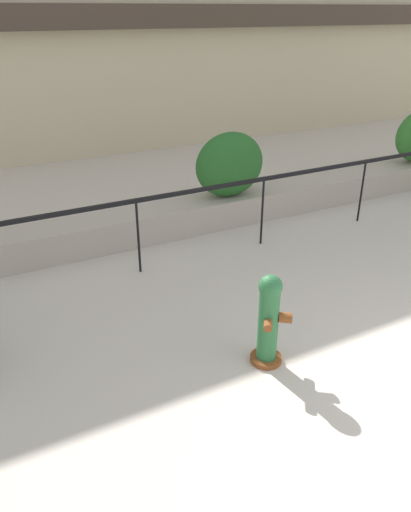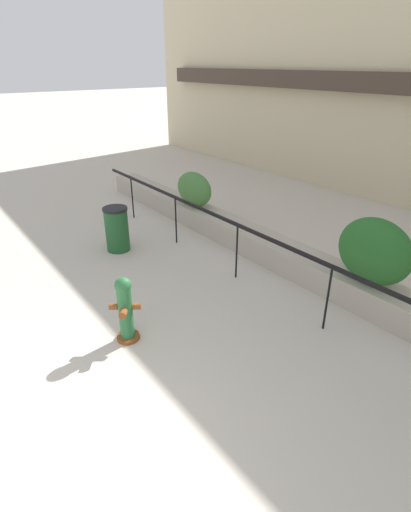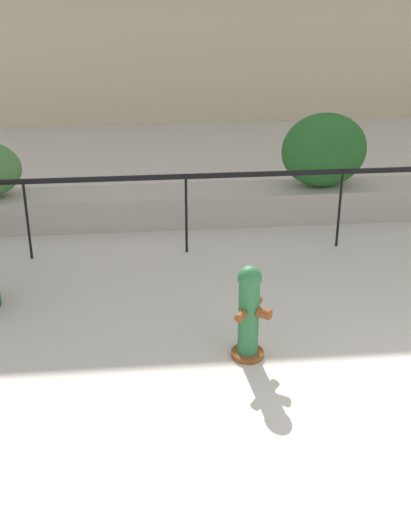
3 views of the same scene
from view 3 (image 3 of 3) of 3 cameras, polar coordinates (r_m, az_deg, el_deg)
planter_wall_low at (r=11.23m, az=9.09°, el=4.36°), size 18.00×0.70×0.50m
fence_railing_segment at (r=9.97m, az=10.87°, el=6.10°), size 15.00×0.05×1.15m
hedge_bush_1 at (r=10.96m, az=9.48°, el=8.34°), size 1.30×0.70×1.14m
fire_hydrant at (r=7.48m, az=3.51°, el=-4.48°), size 0.49×0.49×1.08m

